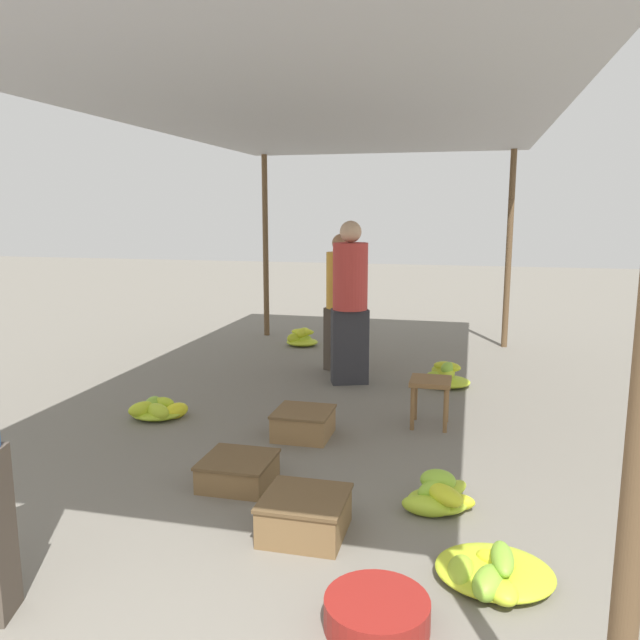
{
  "coord_description": "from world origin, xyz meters",
  "views": [
    {
      "loc": [
        1.23,
        -1.46,
        1.82
      ],
      "look_at": [
        0.0,
        3.57,
        0.91
      ],
      "focal_mm": 35.0,
      "sensor_mm": 36.0,
      "label": 1
    }
  ],
  "objects_px": {
    "banana_pile_right_2": "(492,572)",
    "crate_mid": "(238,471)",
    "banana_pile_left_0": "(302,339)",
    "shopper_walking_far": "(341,300)",
    "stool": "(430,388)",
    "crate_far": "(303,423)",
    "banana_pile_right_1": "(439,496)",
    "shopper_walking_mid": "(350,300)",
    "banana_pile_right_0": "(444,377)",
    "basin_black": "(377,614)",
    "banana_pile_left_1": "(158,410)",
    "crate_near": "(305,515)"
  },
  "relations": [
    {
      "from": "banana_pile_left_0",
      "to": "banana_pile_right_0",
      "type": "distance_m",
      "value": 2.55
    },
    {
      "from": "stool",
      "to": "crate_far",
      "type": "relative_size",
      "value": 0.9
    },
    {
      "from": "banana_pile_right_0",
      "to": "shopper_walking_mid",
      "type": "relative_size",
      "value": 0.28
    },
    {
      "from": "banana_pile_right_0",
      "to": "crate_far",
      "type": "height_order",
      "value": "banana_pile_right_0"
    },
    {
      "from": "stool",
      "to": "basin_black",
      "type": "relative_size",
      "value": 0.88
    },
    {
      "from": "shopper_walking_far",
      "to": "stool",
      "type": "bearing_deg",
      "value": -55.97
    },
    {
      "from": "banana_pile_left_0",
      "to": "shopper_walking_far",
      "type": "height_order",
      "value": "shopper_walking_far"
    },
    {
      "from": "crate_mid",
      "to": "shopper_walking_mid",
      "type": "height_order",
      "value": "shopper_walking_mid"
    },
    {
      "from": "banana_pile_right_2",
      "to": "crate_mid",
      "type": "relative_size",
      "value": 1.27
    },
    {
      "from": "banana_pile_left_0",
      "to": "crate_mid",
      "type": "bearing_deg",
      "value": -80.16
    },
    {
      "from": "basin_black",
      "to": "banana_pile_left_0",
      "type": "relative_size",
      "value": 1.09
    },
    {
      "from": "banana_pile_left_1",
      "to": "shopper_walking_far",
      "type": "distance_m",
      "value": 2.5
    },
    {
      "from": "banana_pile_left_1",
      "to": "banana_pile_right_2",
      "type": "distance_m",
      "value": 3.38
    },
    {
      "from": "banana_pile_left_1",
      "to": "crate_far",
      "type": "height_order",
      "value": "crate_far"
    },
    {
      "from": "stool",
      "to": "crate_mid",
      "type": "height_order",
      "value": "stool"
    },
    {
      "from": "banana_pile_right_2",
      "to": "crate_far",
      "type": "xyz_separation_m",
      "value": [
        -1.44,
        1.75,
        0.05
      ]
    },
    {
      "from": "shopper_walking_mid",
      "to": "crate_near",
      "type": "bearing_deg",
      "value": -83.38
    },
    {
      "from": "crate_mid",
      "to": "crate_far",
      "type": "bearing_deg",
      "value": 79.01
    },
    {
      "from": "banana_pile_right_1",
      "to": "crate_near",
      "type": "distance_m",
      "value": 0.88
    },
    {
      "from": "shopper_walking_far",
      "to": "banana_pile_left_0",
      "type": "bearing_deg",
      "value": 123.87
    },
    {
      "from": "banana_pile_left_1",
      "to": "crate_mid",
      "type": "bearing_deg",
      "value": -43.03
    },
    {
      "from": "stool",
      "to": "crate_far",
      "type": "xyz_separation_m",
      "value": [
        -0.98,
        -0.51,
        -0.22
      ]
    },
    {
      "from": "stool",
      "to": "banana_pile_right_1",
      "type": "bearing_deg",
      "value": -83.87
    },
    {
      "from": "crate_mid",
      "to": "shopper_walking_mid",
      "type": "distance_m",
      "value": 2.77
    },
    {
      "from": "banana_pile_left_1",
      "to": "crate_mid",
      "type": "relative_size",
      "value": 1.12
    },
    {
      "from": "crate_mid",
      "to": "crate_near",
      "type": "bearing_deg",
      "value": -40.89
    },
    {
      "from": "banana_pile_left_1",
      "to": "crate_far",
      "type": "distance_m",
      "value": 1.38
    },
    {
      "from": "crate_mid",
      "to": "shopper_walking_far",
      "type": "distance_m",
      "value": 3.24
    },
    {
      "from": "banana_pile_right_1",
      "to": "shopper_walking_mid",
      "type": "bearing_deg",
      "value": 112.18
    },
    {
      "from": "banana_pile_right_1",
      "to": "crate_far",
      "type": "bearing_deg",
      "value": 138.43
    },
    {
      "from": "stool",
      "to": "crate_far",
      "type": "height_order",
      "value": "stool"
    },
    {
      "from": "stool",
      "to": "banana_pile_right_2",
      "type": "bearing_deg",
      "value": -78.53
    },
    {
      "from": "crate_mid",
      "to": "basin_black",
      "type": "bearing_deg",
      "value": -47.63
    },
    {
      "from": "banana_pile_right_1",
      "to": "crate_mid",
      "type": "height_order",
      "value": "banana_pile_right_1"
    },
    {
      "from": "banana_pile_right_0",
      "to": "banana_pile_left_1",
      "type": "bearing_deg",
      "value": -145.79
    },
    {
      "from": "banana_pile_right_1",
      "to": "crate_mid",
      "type": "bearing_deg",
      "value": 178.29
    },
    {
      "from": "basin_black",
      "to": "banana_pile_left_0",
      "type": "height_order",
      "value": "banana_pile_left_0"
    },
    {
      "from": "crate_near",
      "to": "shopper_walking_mid",
      "type": "xyz_separation_m",
      "value": [
        -0.37,
        3.17,
        0.78
      ]
    },
    {
      "from": "basin_black",
      "to": "banana_pile_right_2",
      "type": "relative_size",
      "value": 0.8
    },
    {
      "from": "stool",
      "to": "shopper_walking_mid",
      "type": "distance_m",
      "value": 1.59
    },
    {
      "from": "shopper_walking_mid",
      "to": "basin_black",
      "type": "bearing_deg",
      "value": -77.11
    },
    {
      "from": "banana_pile_right_2",
      "to": "crate_mid",
      "type": "height_order",
      "value": "banana_pile_right_2"
    },
    {
      "from": "basin_black",
      "to": "banana_pile_right_0",
      "type": "bearing_deg",
      "value": 88.41
    },
    {
      "from": "banana_pile_right_2",
      "to": "shopper_walking_mid",
      "type": "bearing_deg",
      "value": 112.11
    },
    {
      "from": "stool",
      "to": "banana_pile_right_2",
      "type": "height_order",
      "value": "stool"
    },
    {
      "from": "banana_pile_right_0",
      "to": "shopper_walking_mid",
      "type": "xyz_separation_m",
      "value": [
        -1.0,
        -0.1,
        0.79
      ]
    },
    {
      "from": "stool",
      "to": "banana_pile_right_0",
      "type": "xyz_separation_m",
      "value": [
        0.07,
        1.27,
        -0.23
      ]
    },
    {
      "from": "banana_pile_right_0",
      "to": "crate_mid",
      "type": "distance_m",
      "value": 3.01
    },
    {
      "from": "basin_black",
      "to": "banana_pile_left_1",
      "type": "distance_m",
      "value": 3.29
    },
    {
      "from": "crate_mid",
      "to": "stool",
      "type": "bearing_deg",
      "value": 51.68
    }
  ]
}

